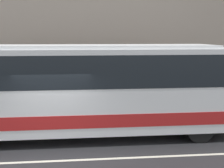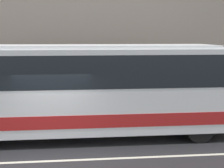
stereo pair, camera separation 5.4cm
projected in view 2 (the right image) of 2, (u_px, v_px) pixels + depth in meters
name	position (u px, v px, depth m)	size (l,w,h in m)	color
ground_plane	(51.00, 161.00, 9.34)	(60.00, 60.00, 0.00)	#262628
sidewalk	(61.00, 115.00, 14.50)	(60.00, 2.52, 0.14)	gray
lane_stripe	(51.00, 161.00, 9.34)	(54.00, 0.14, 0.01)	beige
transit_bus	(77.00, 86.00, 11.38)	(11.78, 2.57, 3.40)	white
pedestrian_waiting	(108.00, 99.00, 14.37)	(0.36, 0.36, 1.52)	#333338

